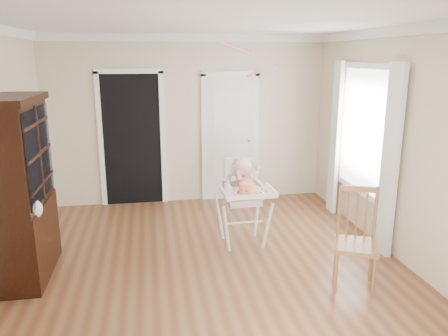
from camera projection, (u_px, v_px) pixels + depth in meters
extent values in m
plane|color=brown|center=(210.00, 267.00, 5.03)|extent=(5.00, 5.00, 0.00)
plane|color=white|center=(208.00, 21.00, 4.36)|extent=(5.00, 5.00, 0.00)
plane|color=beige|center=(188.00, 120.00, 7.08)|extent=(4.50, 0.00, 4.50)
plane|color=beige|center=(401.00, 146.00, 5.07)|extent=(0.00, 5.00, 5.00)
cube|color=black|center=(132.00, 141.00, 6.99)|extent=(0.90, 0.03, 2.10)
cube|color=white|center=(101.00, 142.00, 6.91)|extent=(0.08, 0.05, 2.18)
cube|color=white|center=(163.00, 140.00, 7.07)|extent=(0.08, 0.05, 2.18)
cube|color=white|center=(129.00, 71.00, 6.72)|extent=(1.06, 0.05, 0.08)
cube|color=white|center=(230.00, 139.00, 7.25)|extent=(0.80, 0.05, 2.05)
cube|color=white|center=(204.00, 140.00, 7.19)|extent=(0.08, 0.05, 2.13)
cube|color=white|center=(256.00, 138.00, 7.33)|extent=(0.08, 0.05, 2.13)
sphere|color=gold|center=(249.00, 140.00, 7.28)|extent=(0.06, 0.06, 0.06)
cube|color=white|center=(366.00, 130.00, 5.82)|extent=(0.02, 1.20, 1.60)
cube|color=white|center=(370.00, 66.00, 5.60)|extent=(0.06, 1.36, 0.08)
cube|color=white|center=(390.00, 162.00, 5.12)|extent=(0.08, 0.28, 2.30)
cube|color=white|center=(335.00, 139.00, 6.61)|extent=(0.08, 0.28, 2.30)
cylinder|color=white|center=(226.00, 230.00, 5.33)|extent=(0.13, 0.13, 0.65)
cylinder|color=white|center=(267.00, 227.00, 5.43)|extent=(0.13, 0.13, 0.65)
cylinder|color=white|center=(219.00, 216.00, 5.79)|extent=(0.13, 0.13, 0.65)
cylinder|color=white|center=(257.00, 214.00, 5.89)|extent=(0.13, 0.13, 0.65)
cylinder|color=white|center=(244.00, 222.00, 5.56)|extent=(0.50, 0.04, 0.03)
cube|color=beige|center=(243.00, 199.00, 5.54)|extent=(0.42, 0.40, 0.09)
cube|color=beige|center=(227.00, 190.00, 5.46)|extent=(0.05, 0.37, 0.20)
cube|color=beige|center=(259.00, 189.00, 5.54)|extent=(0.05, 0.37, 0.20)
cube|color=beige|center=(240.00, 176.00, 5.65)|extent=(0.41, 0.08, 0.48)
cube|color=white|center=(248.00, 193.00, 5.25)|extent=(0.62, 0.45, 0.03)
cube|color=white|center=(253.00, 196.00, 5.04)|extent=(0.61, 0.05, 0.04)
ellipsoid|color=beige|center=(242.00, 186.00, 5.52)|extent=(0.26, 0.21, 0.32)
sphere|color=beige|center=(243.00, 166.00, 5.46)|extent=(0.22, 0.22, 0.22)
sphere|color=red|center=(244.00, 182.00, 5.45)|extent=(0.16, 0.16, 0.16)
sphere|color=red|center=(242.00, 172.00, 5.38)|extent=(0.08, 0.08, 0.08)
sphere|color=red|center=(257.00, 168.00, 5.41)|extent=(0.07, 0.07, 0.07)
cylinder|color=silver|center=(247.00, 192.00, 5.20)|extent=(0.25, 0.25, 0.01)
cylinder|color=red|center=(247.00, 188.00, 5.18)|extent=(0.19, 0.19, 0.11)
cylinder|color=#F2E08C|center=(249.00, 184.00, 5.16)|extent=(0.09, 0.09, 0.02)
cylinder|color=#F394D4|center=(227.00, 186.00, 5.27)|extent=(0.06, 0.06, 0.10)
cylinder|color=#8E6FC3|center=(227.00, 181.00, 5.25)|extent=(0.07, 0.07, 0.03)
cone|color=#8E6FC3|center=(227.00, 179.00, 5.25)|extent=(0.02, 0.02, 0.04)
cube|color=black|center=(27.00, 240.00, 4.77)|extent=(0.46, 1.10, 0.82)
cube|color=black|center=(17.00, 154.00, 4.53)|extent=(0.42, 1.10, 1.10)
cube|color=black|center=(33.00, 159.00, 4.31)|extent=(0.02, 0.47, 0.96)
cube|color=black|center=(45.00, 148.00, 4.83)|extent=(0.02, 0.47, 0.96)
cube|color=black|center=(10.00, 99.00, 4.39)|extent=(0.49, 1.17, 0.07)
ellipsoid|color=white|center=(33.00, 209.00, 4.38)|extent=(0.18, 0.15, 0.20)
cube|color=brown|center=(356.00, 246.00, 4.50)|extent=(0.57, 0.57, 0.05)
cylinder|color=brown|center=(336.00, 272.00, 4.42)|extent=(0.04, 0.04, 0.46)
cylinder|color=brown|center=(374.00, 277.00, 4.34)|extent=(0.04, 0.04, 0.46)
cylinder|color=brown|center=(336.00, 257.00, 4.77)|extent=(0.04, 0.04, 0.46)
cylinder|color=brown|center=(371.00, 261.00, 4.68)|extent=(0.04, 0.04, 0.46)
cylinder|color=brown|center=(339.00, 211.00, 4.65)|extent=(0.04, 0.04, 0.59)
cylinder|color=brown|center=(375.00, 214.00, 4.56)|extent=(0.04, 0.04, 0.59)
cube|color=brown|center=(359.00, 189.00, 4.54)|extent=(0.37, 0.20, 0.06)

